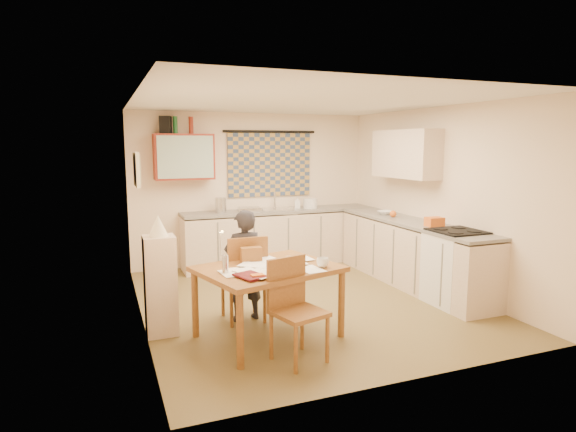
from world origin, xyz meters
name	(u,v)px	position (x,y,z in m)	size (l,w,h in m)	color
floor	(305,302)	(0.00, 0.00, -0.01)	(4.00, 4.50, 0.02)	brown
ceiling	(306,101)	(0.00, 0.00, 2.51)	(4.00, 4.50, 0.02)	white
wall_back	(252,189)	(0.00, 2.26, 1.25)	(4.00, 0.02, 2.50)	beige
wall_front	(416,236)	(0.00, -2.26, 1.25)	(4.00, 0.02, 2.50)	beige
wall_left	(137,212)	(-2.01, 0.00, 1.25)	(0.02, 4.50, 2.50)	beige
wall_right	(438,198)	(2.01, 0.00, 1.25)	(0.02, 4.50, 2.50)	beige
window_blind	(270,165)	(0.30, 2.22, 1.65)	(1.45, 0.03, 1.05)	#33476A
curtain_rod	(270,132)	(0.30, 2.20, 2.20)	(0.04, 0.04, 1.60)	black
wall_cabinet	(184,157)	(-1.15, 2.08, 1.80)	(0.90, 0.34, 0.70)	maroon
wall_cabinet_glass	(186,157)	(-1.15, 1.91, 1.80)	(0.84, 0.02, 0.64)	#99B2A5
upper_cabinet_right	(405,154)	(1.83, 0.55, 1.85)	(0.34, 1.30, 0.70)	beige
framed_print	(136,169)	(-1.97, 0.40, 1.70)	(0.04, 0.50, 0.40)	beige
print_canvas	(139,169)	(-1.95, 0.40, 1.70)	(0.01, 0.42, 0.32)	beige
counter_back	(282,237)	(0.41, 1.95, 0.45)	(3.30, 0.62, 0.92)	beige
counter_right	(411,254)	(1.70, 0.14, 0.45)	(0.62, 2.95, 0.92)	beige
stove	(455,267)	(1.70, -0.78, 0.47)	(0.61, 0.61, 0.94)	white
sink	(279,212)	(0.37, 1.95, 0.88)	(0.55, 0.45, 0.10)	silver
tap	(275,200)	(0.35, 2.13, 1.06)	(0.03, 0.03, 0.28)	silver
dish_rack	(249,209)	(-0.15, 1.95, 0.95)	(0.35, 0.30, 0.06)	silver
kettle	(221,205)	(-0.62, 1.95, 1.04)	(0.18, 0.18, 0.24)	silver
mixing_bowl	(310,203)	(0.93, 1.95, 1.00)	(0.24, 0.24, 0.16)	white
soap_bottle	(297,202)	(0.71, 2.00, 1.02)	(0.11, 0.11, 0.20)	white
bowl	(386,213)	(1.70, 0.83, 0.95)	(0.28, 0.28, 0.06)	white
orange_bag	(434,222)	(1.70, -0.34, 0.98)	(0.22, 0.16, 0.12)	orange
fruit_orange	(393,214)	(1.65, 0.55, 0.97)	(0.10, 0.10, 0.10)	orange
speaker	(166,125)	(-1.41, 2.08, 2.28)	(0.16, 0.20, 0.26)	black
bottle_green	(175,125)	(-1.26, 2.08, 2.28)	(0.07, 0.07, 0.26)	#195926
bottle_brown	(191,125)	(-1.03, 2.08, 2.28)	(0.07, 0.07, 0.26)	maroon
dining_table	(268,302)	(-0.82, -0.92, 0.38)	(1.56, 1.34, 0.75)	brown
chair_far	(244,294)	(-0.92, -0.36, 0.31)	(0.45, 0.45, 0.99)	brown
chair_near	(298,330)	(-0.74, -1.54, 0.29)	(0.53, 0.53, 0.95)	brown
person	(244,265)	(-0.91, -0.35, 0.63)	(0.49, 0.34, 1.27)	black
shelf_stand	(161,286)	(-1.84, -0.44, 0.53)	(0.32, 0.30, 1.05)	beige
lampshade	(158,226)	(-1.84, -0.44, 1.16)	(0.20, 0.20, 0.22)	beige
letter_rack	(251,255)	(-0.92, -0.67, 0.83)	(0.22, 0.10, 0.16)	brown
mug	(323,263)	(-0.31, -1.15, 0.80)	(0.15, 0.15, 0.10)	white
magazine	(241,278)	(-1.21, -1.29, 0.76)	(0.30, 0.35, 0.03)	maroon
book	(240,274)	(-1.16, -1.12, 0.76)	(0.18, 0.24, 0.02)	orange
orange_box	(257,276)	(-1.05, -1.30, 0.77)	(0.12, 0.08, 0.04)	orange
eyeglasses	(295,270)	(-0.62, -1.16, 0.76)	(0.13, 0.04, 0.02)	black
candle_holder	(225,264)	(-1.28, -1.02, 0.84)	(0.06, 0.06, 0.18)	silver
candle	(220,244)	(-1.32, -0.99, 1.04)	(0.02, 0.02, 0.22)	white
candle_flame	(222,232)	(-1.31, -1.02, 1.16)	(0.02, 0.02, 0.02)	#FFCC66
papers	(270,267)	(-0.82, -0.98, 0.76)	(1.08, 0.90, 0.02)	white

